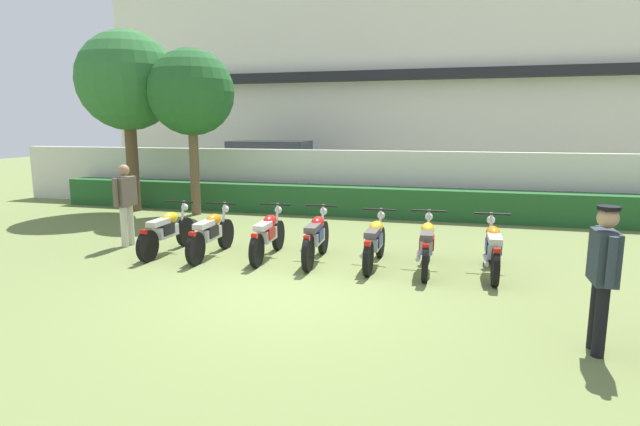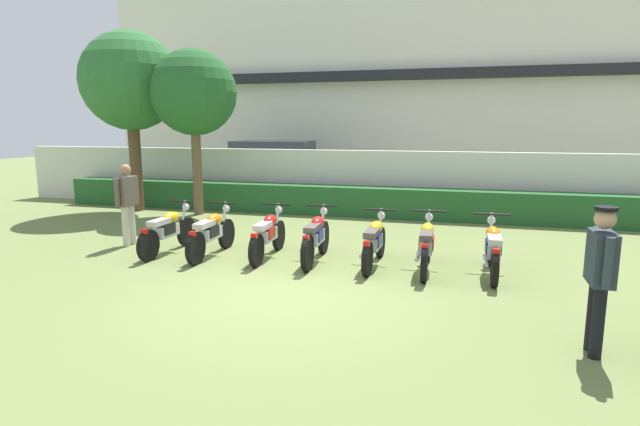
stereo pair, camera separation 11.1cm
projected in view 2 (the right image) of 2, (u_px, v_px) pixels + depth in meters
ground at (283, 292)px, 7.38m from camera, size 60.00×60.00×0.00m
building at (406, 88)px, 21.72m from camera, size 24.03×6.50×8.06m
compound_wall at (370, 181)px, 14.14m from camera, size 22.83×0.30×1.73m
hedge_row at (365, 202)px, 13.56m from camera, size 18.27×0.70×0.79m
parked_car at (278, 168)px, 17.77m from camera, size 4.58×2.25×1.89m
tree_near_inspector at (131, 82)px, 13.93m from camera, size 2.72×2.72×5.00m
tree_far_side at (194, 93)px, 13.36m from camera, size 2.28×2.28×4.43m
motorcycle_in_row_0 at (168, 230)px, 9.61m from camera, size 0.60×1.87×0.95m
motorcycle_in_row_1 at (211, 233)px, 9.37m from camera, size 0.60×1.85×0.95m
motorcycle_in_row_2 at (268, 234)px, 9.25m from camera, size 0.60×1.85×0.95m
motorcycle_in_row_3 at (316, 237)px, 8.97m from camera, size 0.60×1.87×0.97m
motorcycle_in_row_4 at (374, 242)px, 8.70m from camera, size 0.60×1.82×0.94m
motorcycle_in_row_5 at (426, 245)px, 8.41m from camera, size 0.60×1.88×0.96m
motorcycle_in_row_6 at (492, 249)px, 8.17m from camera, size 0.60×1.86×0.95m
inspector_person at (127, 198)px, 10.14m from camera, size 0.22×0.67×1.66m
officer_0 at (600, 269)px, 5.24m from camera, size 0.23×0.65×1.60m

